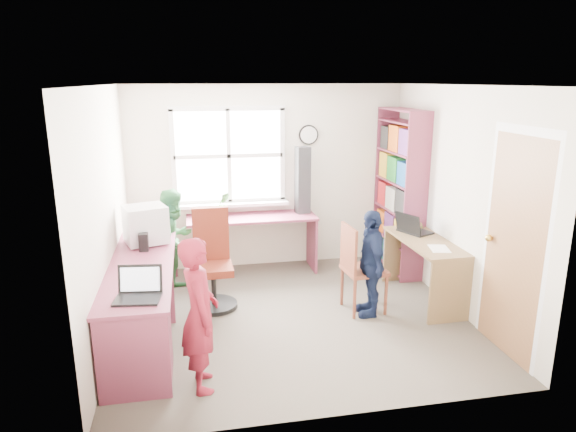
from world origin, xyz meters
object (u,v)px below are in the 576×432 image
object	(u,v)px
right_desk	(427,256)
bookshelf	(399,195)
person_navy	(371,263)
swivel_chair	(213,265)
laptop_left	(139,291)
person_red	(200,314)
potted_plant	(223,204)
wooden_chair	(358,265)
crt_monitor	(146,225)
cd_tower	(303,180)
laptop_right	(412,228)
l_desk	(163,298)
person_green	(175,241)

from	to	relation	value
right_desk	bookshelf	distance (m)	1.13
person_navy	swivel_chair	bearing A→B (deg)	-102.66
laptop_left	person_red	size ratio (longest dim) A/B	0.30
person_red	person_navy	bearing A→B (deg)	-65.06
right_desk	swivel_chair	bearing A→B (deg)	171.49
swivel_chair	right_desk	bearing A→B (deg)	-8.39
potted_plant	person_red	distance (m)	2.65
wooden_chair	potted_plant	xyz separation A→B (m)	(-1.33, 1.48, 0.38)
crt_monitor	cd_tower	size ratio (longest dim) A/B	0.59
laptop_left	bookshelf	bearing A→B (deg)	41.40
wooden_chair	laptop_right	distance (m)	0.93
laptop_right	laptop_left	bearing A→B (deg)	90.58
l_desk	person_red	distance (m)	0.90
swivel_chair	potted_plant	xyz separation A→B (m)	(0.20, 1.03, 0.44)
right_desk	cd_tower	size ratio (longest dim) A/B	1.43
crt_monitor	person_red	world-z (taller)	person_red
crt_monitor	person_red	xyz separation A→B (m)	(0.51, -1.62, -0.32)
right_desk	crt_monitor	distance (m)	3.13
person_green	laptop_right	bearing A→B (deg)	-68.30
person_red	person_navy	distance (m)	2.08
swivel_chair	laptop_left	xyz separation A→B (m)	(-0.65, -1.40, 0.34)
cd_tower	potted_plant	world-z (taller)	cd_tower
l_desk	swivel_chair	xyz separation A→B (m)	(0.50, 0.76, 0.01)
crt_monitor	person_red	distance (m)	1.73
l_desk	crt_monitor	distance (m)	0.97
laptop_left	person_navy	xyz separation A→B (m)	(2.28, 0.85, -0.23)
l_desk	swivel_chair	bearing A→B (deg)	56.55
bookshelf	wooden_chair	size ratio (longest dim) A/B	2.16
swivel_chair	crt_monitor	distance (m)	0.84
l_desk	person_red	size ratio (longest dim) A/B	2.30
potted_plant	person_green	distance (m)	0.86
l_desk	laptop_left	bearing A→B (deg)	-102.74
crt_monitor	person_green	xyz separation A→B (m)	(0.28, 0.45, -0.34)
laptop_right	potted_plant	size ratio (longest dim) A/B	1.44
cd_tower	person_green	distance (m)	1.81
crt_monitor	potted_plant	size ratio (longest dim) A/B	1.63
laptop_left	cd_tower	size ratio (longest dim) A/B	0.45
wooden_chair	person_red	distance (m)	2.05
l_desk	person_green	world-z (taller)	person_green
l_desk	laptop_left	world-z (taller)	laptop_left
wooden_chair	right_desk	bearing A→B (deg)	4.38
right_desk	person_red	xyz separation A→B (m)	(-2.57, -1.27, 0.12)
laptop_left	cd_tower	world-z (taller)	cd_tower
right_desk	laptop_left	bearing A→B (deg)	-161.49
l_desk	right_desk	distance (m)	2.93
potted_plant	person_red	size ratio (longest dim) A/B	0.24
laptop_left	laptop_right	size ratio (longest dim) A/B	0.86
crt_monitor	cd_tower	xyz separation A→B (m)	(1.92, 0.97, 0.23)
potted_plant	laptop_left	bearing A→B (deg)	-109.18
wooden_chair	laptop_right	xyz separation A→B (m)	(0.79, 0.42, 0.25)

